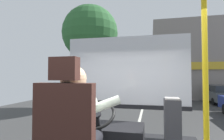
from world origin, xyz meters
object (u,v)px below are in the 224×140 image
(bus_driver, at_px, (75,122))
(fare_box, at_px, (172,131))
(steering_console, at_px, (106,138))
(handrail_pole, at_px, (205,76))
(parked_car_charcoal, at_px, (220,94))

(bus_driver, distance_m, fare_box, 1.36)
(steering_console, xyz_separation_m, handrail_pole, (1.09, -0.96, 0.91))
(handrail_pole, xyz_separation_m, fare_box, (-0.17, 0.84, -0.71))
(steering_console, xyz_separation_m, fare_box, (0.92, -0.12, 0.20))
(bus_driver, distance_m, steering_console, 1.18)
(steering_console, height_order, fare_box, fare_box)
(handrail_pole, distance_m, parked_car_charcoal, 13.42)
(steering_console, relative_size, handrail_pole, 0.49)
(handrail_pole, bearing_deg, steering_console, 138.69)
(handrail_pole, relative_size, fare_box, 2.67)
(steering_console, distance_m, fare_box, 0.95)
(handrail_pole, distance_m, fare_box, 1.11)
(parked_car_charcoal, bearing_deg, bus_driver, -113.74)
(steering_console, distance_m, handrail_pole, 1.71)
(bus_driver, height_order, fare_box, bus_driver)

